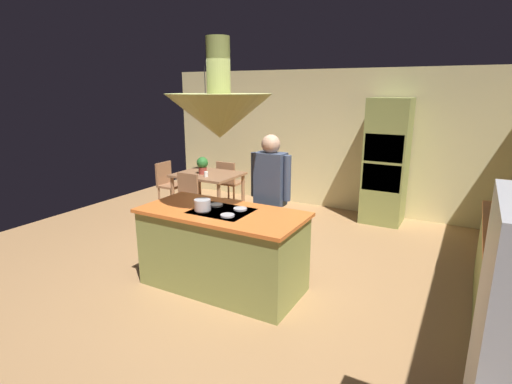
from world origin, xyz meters
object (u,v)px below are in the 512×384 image
at_px(chair_facing_island, 184,196).
at_px(kitchen_island, 222,249).
at_px(person_at_island, 270,194).
at_px(potted_plant_on_table, 202,164).
at_px(cup_on_table, 206,174).
at_px(chair_at_corner, 168,182).
at_px(cooking_pot_on_cooktop, 202,205).
at_px(oven_tower, 386,162).
at_px(chair_by_back_wall, 229,180).
at_px(dining_table, 208,179).

bearing_deg(chair_facing_island, kitchen_island, -40.11).
bearing_deg(person_at_island, potted_plant_on_table, 146.52).
distance_m(kitchen_island, cup_on_table, 2.47).
distance_m(potted_plant_on_table, cup_on_table, 0.28).
bearing_deg(chair_at_corner, kitchen_island, -128.65).
bearing_deg(potted_plant_on_table, cup_on_table, -40.25).
bearing_deg(person_at_island, chair_at_corner, 154.15).
xyz_separation_m(kitchen_island, chair_facing_island, (-1.70, 1.43, 0.04)).
relative_size(kitchen_island, cooking_pot_on_cooktop, 10.27).
bearing_deg(kitchen_island, cooking_pot_on_cooktop, -140.91).
relative_size(oven_tower, chair_facing_island, 2.38).
distance_m(oven_tower, cup_on_table, 3.01).
relative_size(chair_by_back_wall, potted_plant_on_table, 2.90).
relative_size(person_at_island, chair_by_back_wall, 1.94).
relative_size(chair_facing_island, potted_plant_on_table, 2.90).
bearing_deg(chair_at_corner, person_at_island, -115.85).
xyz_separation_m(dining_table, person_at_island, (1.94, -1.39, 0.31)).
distance_m(person_at_island, chair_by_back_wall, 2.86).
bearing_deg(chair_by_back_wall, kitchen_island, 121.56).
xyz_separation_m(person_at_island, cooking_pot_on_cooktop, (-0.40, -0.84, 0.02)).
relative_size(kitchen_island, chair_by_back_wall, 2.12).
bearing_deg(chair_facing_island, chair_at_corner, 144.21).
relative_size(kitchen_island, chair_at_corner, 2.12).
xyz_separation_m(kitchen_island, dining_table, (-1.70, 2.10, 0.20)).
relative_size(chair_by_back_wall, chair_at_corner, 1.00).
xyz_separation_m(dining_table, chair_at_corner, (-0.93, 0.00, -0.16)).
distance_m(oven_tower, potted_plant_on_table, 3.11).
height_order(kitchen_island, chair_facing_island, kitchen_island).
xyz_separation_m(potted_plant_on_table, cup_on_table, (0.19, -0.16, -0.12)).
height_order(cup_on_table, cooking_pot_on_cooktop, cooking_pot_on_cooktop).
bearing_deg(potted_plant_on_table, cooking_pot_on_cooktop, -53.50).
distance_m(person_at_island, chair_at_corner, 3.22).
bearing_deg(kitchen_island, dining_table, 128.99).
relative_size(dining_table, potted_plant_on_table, 3.65).
distance_m(chair_by_back_wall, cup_on_table, 0.95).
relative_size(cup_on_table, cooking_pot_on_cooktop, 0.50).
bearing_deg(chair_facing_island, cooking_pot_on_cooktop, -45.41).
bearing_deg(dining_table, cooking_pot_on_cooktop, -55.37).
distance_m(person_at_island, cup_on_table, 2.16).
xyz_separation_m(chair_facing_island, potted_plant_on_table, (-0.06, 0.60, 0.42)).
height_order(oven_tower, chair_by_back_wall, oven_tower).
relative_size(chair_at_corner, potted_plant_on_table, 2.90).
bearing_deg(chair_by_back_wall, chair_facing_island, 90.00).
bearing_deg(cup_on_table, oven_tower, 27.06).
bearing_deg(kitchen_island, chair_at_corner, 141.35).
bearing_deg(chair_at_corner, potted_plant_on_table, -94.26).
xyz_separation_m(chair_facing_island, chair_by_back_wall, (0.00, 1.34, 0.00)).
relative_size(oven_tower, cooking_pot_on_cooktop, 11.50).
bearing_deg(kitchen_island, chair_by_back_wall, 121.56).
distance_m(chair_facing_island, cup_on_table, 0.55).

